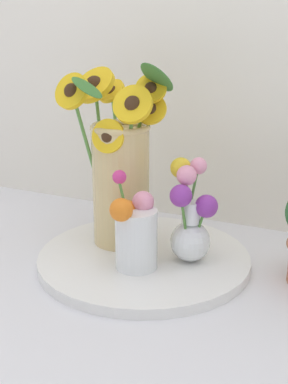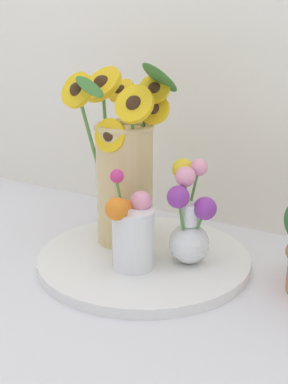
{
  "view_description": "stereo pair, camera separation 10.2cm",
  "coord_description": "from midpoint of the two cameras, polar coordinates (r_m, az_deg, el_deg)",
  "views": [
    {
      "loc": [
        0.37,
        -0.81,
        0.47
      ],
      "look_at": [
        -0.04,
        0.07,
        0.15
      ],
      "focal_mm": 50.0,
      "sensor_mm": 36.0,
      "label": 1
    },
    {
      "loc": [
        0.46,
        -0.77,
        0.47
      ],
      "look_at": [
        -0.04,
        0.07,
        0.15
      ],
      "focal_mm": 50.0,
      "sensor_mm": 36.0,
      "label": 2
    }
  ],
  "objects": [
    {
      "name": "vase_bulb_right",
      "position": [
        1.02,
        7.74,
        -3.06
      ],
      "size": [
        0.11,
        0.12,
        0.2
      ],
      "color": "white",
      "rests_on": "serving_tray"
    },
    {
      "name": "ground_plane",
      "position": [
        1.01,
        2.72,
        -9.58
      ],
      "size": [
        6.0,
        6.0,
        0.0
      ],
      "primitive_type": "plane",
      "color": "silver"
    },
    {
      "name": "mason_jar_sunflowers",
      "position": [
        1.08,
        0.54,
        2.51
      ],
      "size": [
        0.25,
        0.23,
        0.39
      ],
      "color": "#D1B77A",
      "rests_on": "serving_tray"
    },
    {
      "name": "serving_tray",
      "position": [
        1.07,
        2.74,
        -7.21
      ],
      "size": [
        0.42,
        0.42,
        0.02
      ],
      "color": "white",
      "rests_on": "ground_plane"
    },
    {
      "name": "vase_small_center",
      "position": [
        0.99,
        1.62,
        -4.15
      ],
      "size": [
        0.08,
        0.1,
        0.19
      ],
      "color": "white",
      "rests_on": "serving_tray"
    }
  ]
}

